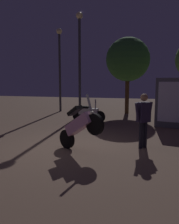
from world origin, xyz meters
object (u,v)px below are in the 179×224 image
(person_rider_beside, at_px, (144,116))
(motorcycle_white_parked_left, at_px, (89,113))
(streetlamp_far, at_px, (80,52))
(motorcycle_pink_foreground, at_px, (80,126))
(streetlamp_near, at_px, (60,60))
(kiosk_billboard, at_px, (175,103))

(person_rider_beside, bearing_deg, motorcycle_white_parked_left, -8.79)
(person_rider_beside, relative_size, streetlamp_far, 0.29)
(motorcycle_pink_foreground, bearing_deg, streetlamp_far, 135.92)
(motorcycle_white_parked_left, bearing_deg, motorcycle_pink_foreground, -72.17)
(streetlamp_near, bearing_deg, kiosk_billboard, -28.42)
(person_rider_beside, distance_m, streetlamp_near, 9.33)
(person_rider_beside, height_order, streetlamp_near, streetlamp_near)
(person_rider_beside, bearing_deg, streetlamp_far, -10.22)
(motorcycle_white_parked_left, distance_m, kiosk_billboard, 3.96)
(streetlamp_near, height_order, streetlamp_far, streetlamp_far)
(motorcycle_white_parked_left, relative_size, streetlamp_far, 0.30)
(motorcycle_pink_foreground, relative_size, streetlamp_near, 0.31)
(streetlamp_far, bearing_deg, person_rider_beside, -55.74)
(motorcycle_white_parked_left, distance_m, person_rider_beside, 4.69)
(motorcycle_pink_foreground, bearing_deg, motorcycle_white_parked_left, 130.92)
(motorcycle_pink_foreground, relative_size, kiosk_billboard, 0.78)
(streetlamp_far, bearing_deg, motorcycle_pink_foreground, -72.34)
(motorcycle_pink_foreground, xyz_separation_m, kiosk_billboard, (2.85, 4.36, 0.31))
(streetlamp_near, relative_size, kiosk_billboard, 2.50)
(streetlamp_near, height_order, kiosk_billboard, streetlamp_near)
(kiosk_billboard, bearing_deg, motorcycle_white_parked_left, 6.73)
(streetlamp_near, distance_m, kiosk_billboard, 7.99)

